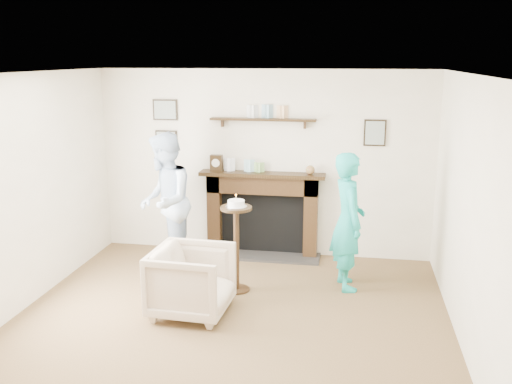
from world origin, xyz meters
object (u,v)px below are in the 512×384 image
armchair (193,313)px  man (167,267)px  woman (345,286)px  pedestal_table (236,232)px

armchair → man: (-0.70, 1.27, 0.00)m
man → woman: (2.29, -0.26, 0.00)m
man → woman: size_ratio=1.08×
armchair → pedestal_table: pedestal_table is taller
armchair → pedestal_table: (0.34, 0.68, 0.71)m
pedestal_table → armchair: bearing=-116.3°
woman → armchair: bearing=106.8°
armchair → pedestal_table: 1.04m
man → pedestal_table: 1.39m
pedestal_table → man: bearing=150.6°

